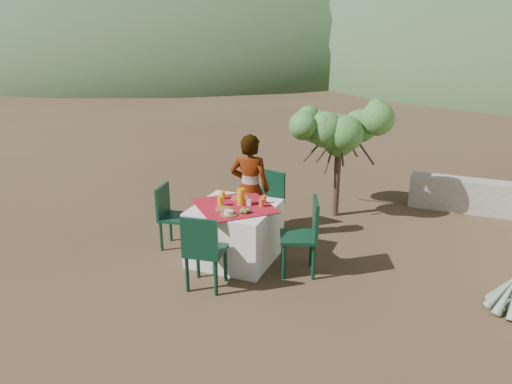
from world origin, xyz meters
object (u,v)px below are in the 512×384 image
Objects in this scene: chair_near at (203,249)px; person at (250,189)px; juice_pitcher at (241,197)px; shrub_tree at (343,136)px; chair_far at (269,198)px; chair_left at (171,213)px; table at (235,233)px; chair_right at (305,233)px.

person is (-0.05, 1.52, 0.26)m from chair_near.
juice_pitcher reaches higher than chair_near.
chair_near is at bearing -106.96° from shrub_tree.
person reaches higher than juice_pitcher.
chair_far is 1.14m from juice_pitcher.
shrub_tree is (1.90, 2.10, 0.83)m from chair_left.
chair_left is at bearing 178.69° from table.
chair_left is 2.95m from shrub_tree.
chair_right is (0.92, -1.15, 0.05)m from chair_far.
person is 7.17× the size of juice_pitcher.
person is at bearing -87.99° from chair_far.
person is 1.85m from shrub_tree.
chair_right is 4.46× the size of juice_pitcher.
chair_far and chair_left have the same top height.
person is at bearing -143.14° from chair_right.
shrub_tree is at bearing 66.60° from table.
chair_right reaches higher than chair_near.
juice_pitcher is at bearing -115.34° from chair_right.
chair_left is 4.08× the size of juice_pitcher.
shrub_tree reaches higher than juice_pitcher.
chair_left is 1.96m from chair_right.
shrub_tree is at bearing 67.64° from juice_pitcher.
chair_near is at bearing 86.44° from person.
shrub_tree reaches higher than person.
juice_pitcher is (-0.85, -2.06, -0.45)m from shrub_tree.
shrub_tree is at bearing -51.32° from chair_left.
chair_left is 0.54× the size of shrub_tree.
table is at bearing -78.84° from chair_far.
person reaches higher than chair_left.
chair_near is 0.57× the size of shrub_tree.
chair_far is 4.08× the size of juice_pitcher.
chair_near is (0.00, -0.88, 0.15)m from table.
chair_left is (-0.99, 0.90, -0.03)m from chair_near.
shrub_tree is (0.97, 1.48, 0.54)m from person.
chair_right is at bearing -4.94° from juice_pitcher.
shrub_tree reaches higher than chair_right.
table is 0.83× the size of person.
chair_far is 1.55m from shrub_tree.
table is 2.49m from shrub_tree.
chair_near is 1.00m from juice_pitcher.
chair_near is (-0.05, -2.01, 0.03)m from chair_far.
chair_right is 0.58× the size of shrub_tree.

